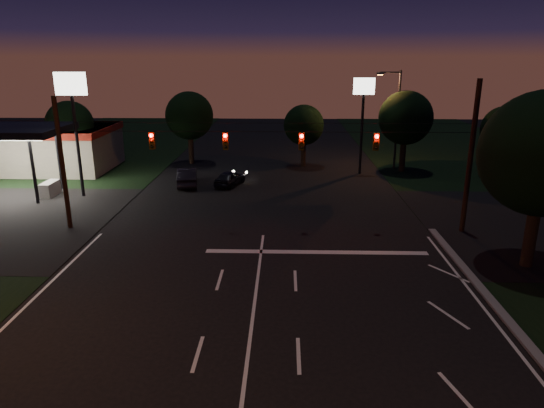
{
  "coord_description": "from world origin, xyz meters",
  "views": [
    {
      "loc": [
        1.27,
        -12.88,
        10.17
      ],
      "look_at": [
        0.62,
        10.56,
        3.0
      ],
      "focal_mm": 32.0,
      "sensor_mm": 36.0,
      "label": 1
    }
  ],
  "objects_px": {
    "utility_pole_right": "(461,231)",
    "car_oncoming_a": "(230,178)",
    "car_oncoming_b": "(187,177)",
    "tree_right_near": "(543,155)"
  },
  "relations": [
    {
      "from": "utility_pole_right",
      "to": "car_oncoming_a",
      "type": "bearing_deg",
      "value": 145.3
    },
    {
      "from": "utility_pole_right",
      "to": "car_oncoming_b",
      "type": "distance_m",
      "value": 21.48
    },
    {
      "from": "utility_pole_right",
      "to": "car_oncoming_a",
      "type": "xyz_separation_m",
      "value": [
        -15.24,
        10.55,
        0.62
      ]
    },
    {
      "from": "tree_right_near",
      "to": "car_oncoming_b",
      "type": "bearing_deg",
      "value": 142.95
    },
    {
      "from": "car_oncoming_b",
      "to": "car_oncoming_a",
      "type": "bearing_deg",
      "value": 171.62
    },
    {
      "from": "car_oncoming_a",
      "to": "car_oncoming_b",
      "type": "distance_m",
      "value": 3.51
    },
    {
      "from": "utility_pole_right",
      "to": "tree_right_near",
      "type": "bearing_deg",
      "value": -72.47
    },
    {
      "from": "tree_right_near",
      "to": "car_oncoming_b",
      "type": "xyz_separation_m",
      "value": [
        -20.27,
        15.3,
        -4.95
      ]
    },
    {
      "from": "car_oncoming_a",
      "to": "car_oncoming_b",
      "type": "relative_size",
      "value": 0.83
    },
    {
      "from": "tree_right_near",
      "to": "car_oncoming_a",
      "type": "bearing_deg",
      "value": 137.46
    }
  ]
}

